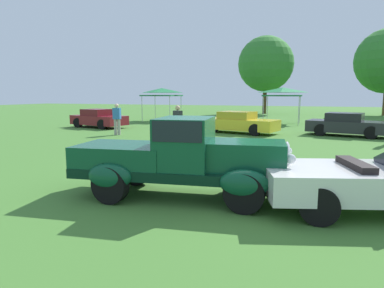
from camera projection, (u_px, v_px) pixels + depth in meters
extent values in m
plane|color=#42752D|center=(208.00, 194.00, 7.38)|extent=(120.00, 120.00, 0.00)
cube|color=black|center=(180.00, 171.00, 7.07)|extent=(4.60, 2.00, 0.20)
cube|color=#0F472D|center=(243.00, 156.00, 6.74)|extent=(1.77, 1.29, 0.60)
ellipsoid|color=silver|center=(287.00, 159.00, 6.57)|extent=(0.22, 0.54, 0.68)
cube|color=#0F472D|center=(185.00, 142.00, 6.96)|extent=(1.23, 1.50, 1.04)
cube|color=black|center=(185.00, 128.00, 6.91)|extent=(1.14, 1.52, 0.40)
cube|color=#0F472D|center=(124.00, 155.00, 7.29)|extent=(2.10, 1.64, 0.48)
ellipsoid|color=#0F472D|center=(248.00, 167.00, 7.48)|extent=(0.96, 0.47, 0.52)
ellipsoid|color=#0F472D|center=(244.00, 184.00, 6.08)|extent=(0.96, 0.47, 0.52)
ellipsoid|color=#0F472D|center=(137.00, 162.00, 8.03)|extent=(0.96, 0.47, 0.52)
ellipsoid|color=#0F472D|center=(110.00, 176.00, 6.64)|extent=(0.96, 0.47, 0.52)
sphere|color=silver|center=(288.00, 151.00, 6.97)|extent=(0.18, 0.18, 0.18)
sphere|color=silver|center=(291.00, 159.00, 6.12)|extent=(0.18, 0.18, 0.18)
cylinder|color=black|center=(248.00, 175.00, 7.50)|extent=(0.76, 0.24, 0.76)
cylinder|color=black|center=(244.00, 193.00, 6.11)|extent=(0.76, 0.24, 0.76)
cylinder|color=black|center=(137.00, 169.00, 8.06)|extent=(0.76, 0.24, 0.76)
cylinder|color=black|center=(110.00, 185.00, 6.66)|extent=(0.76, 0.24, 0.76)
cube|color=silver|center=(375.00, 181.00, 6.21)|extent=(4.42, 2.82, 0.52)
cube|color=black|center=(355.00, 168.00, 6.19)|extent=(0.61, 1.23, 0.28)
cylinder|color=black|center=(296.00, 182.00, 7.07)|extent=(0.66, 0.20, 0.66)
cylinder|color=black|center=(319.00, 206.00, 5.54)|extent=(0.66, 0.20, 0.66)
cube|color=maroon|center=(99.00, 120.00, 22.19)|extent=(4.16, 2.53, 0.60)
cube|color=maroon|center=(97.00, 112.00, 22.20)|extent=(1.99, 1.80, 0.44)
cylinder|color=black|center=(102.00, 124.00, 20.95)|extent=(0.64, 0.22, 0.64)
cylinder|color=black|center=(78.00, 123.00, 22.20)|extent=(0.64, 0.22, 0.64)
cube|color=yellow|center=(240.00, 124.00, 18.99)|extent=(4.57, 2.73, 0.60)
cube|color=gold|center=(237.00, 115.00, 19.01)|extent=(2.19, 1.88, 0.44)
cylinder|color=black|center=(255.00, 130.00, 17.67)|extent=(0.64, 0.22, 0.64)
cylinder|color=black|center=(213.00, 127.00, 19.11)|extent=(0.64, 0.22, 0.64)
cube|color=#28282D|center=(347.00, 127.00, 17.62)|extent=(4.26, 2.59, 0.60)
cube|color=black|center=(345.00, 117.00, 17.63)|extent=(2.04, 1.82, 0.44)
cylinder|color=black|center=(371.00, 133.00, 16.36)|extent=(0.64, 0.22, 0.64)
cylinder|color=black|center=(320.00, 130.00, 17.66)|extent=(0.64, 0.22, 0.64)
cylinder|color=#9E998E|center=(119.00, 127.00, 18.07)|extent=(0.16, 0.16, 0.86)
cylinder|color=#9E998E|center=(116.00, 127.00, 18.10)|extent=(0.16, 0.16, 0.86)
cube|color=#336BB2|center=(117.00, 114.00, 17.98)|extent=(0.43, 0.29, 0.60)
sphere|color=beige|center=(117.00, 106.00, 17.92)|extent=(0.22, 0.22, 0.22)
cylinder|color=#9E998E|center=(179.00, 134.00, 15.06)|extent=(0.16, 0.16, 0.86)
cylinder|color=#9E998E|center=(176.00, 133.00, 15.20)|extent=(0.16, 0.16, 0.86)
cube|color=#2D2D33|center=(178.00, 117.00, 15.02)|extent=(0.47, 0.39, 0.60)
sphere|color=tan|center=(178.00, 108.00, 14.96)|extent=(0.22, 0.22, 0.22)
cylinder|color=#B7B7BC|center=(181.00, 108.00, 28.43)|extent=(0.05, 0.05, 2.05)
cylinder|color=#B7B7BC|center=(170.00, 109.00, 26.15)|extent=(0.05, 0.05, 2.05)
cylinder|color=#B7B7BC|center=(155.00, 108.00, 29.24)|extent=(0.05, 0.05, 2.05)
cylinder|color=#B7B7BC|center=(142.00, 109.00, 26.96)|extent=(0.05, 0.05, 2.05)
cube|color=#1E703D|center=(162.00, 96.00, 27.54)|extent=(2.72, 2.72, 0.10)
pyramid|color=#1E703D|center=(162.00, 90.00, 27.48)|extent=(2.66, 2.66, 0.38)
cylinder|color=#B7B7BC|center=(300.00, 110.00, 25.92)|extent=(0.05, 0.05, 2.05)
cylinder|color=#B7B7BC|center=(299.00, 111.00, 23.61)|extent=(0.05, 0.05, 2.05)
cylinder|color=#B7B7BC|center=(267.00, 109.00, 26.74)|extent=(0.05, 0.05, 2.05)
cylinder|color=#B7B7BC|center=(263.00, 110.00, 24.43)|extent=(0.05, 0.05, 2.05)
cube|color=#1E703D|center=(283.00, 96.00, 25.02)|extent=(2.76, 2.76, 0.10)
pyramid|color=#1E703D|center=(283.00, 90.00, 24.96)|extent=(2.71, 2.71, 0.38)
cylinder|color=#47331E|center=(265.00, 97.00, 38.11)|extent=(0.44, 0.44, 3.90)
sphere|color=#337A2D|center=(266.00, 64.00, 37.57)|extent=(6.20, 6.20, 6.20)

